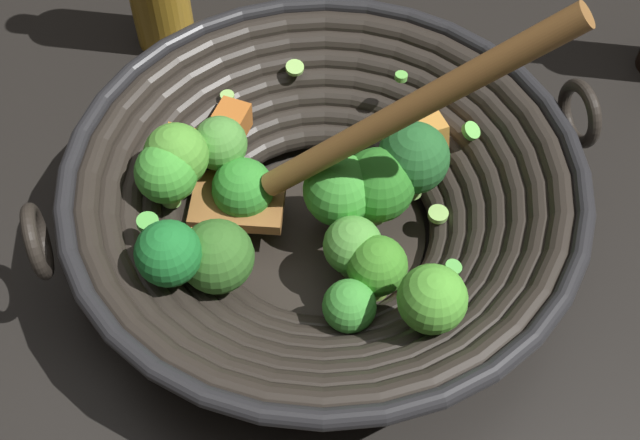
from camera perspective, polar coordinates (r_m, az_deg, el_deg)
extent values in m
plane|color=black|center=(0.65, 0.27, -1.28)|extent=(4.00, 4.00, 0.00)
cylinder|color=black|center=(0.64, 0.27, -1.03)|extent=(0.16, 0.16, 0.01)
torus|color=black|center=(0.63, 0.27, -0.31)|extent=(0.21, 0.21, 0.02)
torus|color=black|center=(0.62, 0.28, 0.17)|extent=(0.23, 0.23, 0.02)
torus|color=black|center=(0.62, 0.28, 0.65)|extent=(0.26, 0.26, 0.02)
torus|color=black|center=(0.61, 0.28, 1.15)|extent=(0.29, 0.29, 0.02)
torus|color=black|center=(0.60, 0.29, 1.66)|extent=(0.31, 0.31, 0.02)
torus|color=black|center=(0.60, 0.29, 2.19)|extent=(0.34, 0.34, 0.02)
torus|color=black|center=(0.59, 0.29, 2.72)|extent=(0.36, 0.36, 0.02)
torus|color=black|center=(0.58, 0.30, 3.27)|extent=(0.38, 0.38, 0.01)
torus|color=black|center=(0.58, -19.27, -1.43)|extent=(0.05, 0.02, 0.05)
torus|color=black|center=(0.65, 17.77, 7.13)|extent=(0.05, 0.02, 0.05)
cylinder|color=#76AB5D|center=(0.62, -9.69, 2.73)|extent=(0.02, 0.02, 0.02)
sphere|color=#54A034|center=(0.60, -10.09, 4.50)|extent=(0.05, 0.05, 0.05)
cylinder|color=#5A9A3A|center=(0.58, 1.89, -7.16)|extent=(0.02, 0.02, 0.01)
sphere|color=green|center=(0.56, 1.95, -6.10)|extent=(0.04, 0.04, 0.04)
cylinder|color=#78B440|center=(0.55, 7.59, -6.97)|extent=(0.02, 0.02, 0.02)
sphere|color=#52A834|center=(0.53, 7.91, -5.54)|extent=(0.05, 0.05, 0.05)
cylinder|color=#629139|center=(0.64, -6.81, 3.70)|extent=(0.02, 0.02, 0.02)
sphere|color=#4E933B|center=(0.62, -7.06, 5.37)|extent=(0.04, 0.04, 0.04)
cylinder|color=#7BBB57|center=(0.61, -10.40, 1.74)|extent=(0.02, 0.02, 0.02)
sphere|color=green|center=(0.59, -10.78, 3.31)|extent=(0.05, 0.05, 0.05)
cylinder|color=olive|center=(0.59, -6.97, -4.17)|extent=(0.02, 0.03, 0.02)
sphere|color=#336825|center=(0.56, -7.28, -2.56)|extent=(0.05, 0.05, 0.05)
cylinder|color=#6FB446|center=(0.56, -10.21, -3.85)|extent=(0.02, 0.02, 0.02)
sphere|color=#1D732D|center=(0.54, -10.63, -2.32)|extent=(0.05, 0.05, 0.05)
cylinder|color=#74BF5B|center=(0.60, 2.24, -3.14)|extent=(0.02, 0.02, 0.02)
sphere|color=#539E3E|center=(0.58, 2.32, -1.80)|extent=(0.04, 0.04, 0.04)
cylinder|color=#83C159|center=(0.63, -5.26, 0.72)|extent=(0.03, 0.03, 0.02)
sphere|color=#328A2D|center=(0.61, -5.45, 2.21)|extent=(0.05, 0.05, 0.05)
cylinder|color=#66953E|center=(0.63, 3.85, 0.88)|extent=(0.02, 0.02, 0.02)
sphere|color=#2C7B24|center=(0.61, 4.01, 2.68)|extent=(0.06, 0.06, 0.06)
cylinder|color=#86B956|center=(0.62, 1.32, 0.68)|extent=(0.03, 0.03, 0.01)
sphere|color=green|center=(0.60, 1.37, 2.29)|extent=(0.06, 0.06, 0.06)
cylinder|color=#79A73D|center=(0.59, 3.89, -4.58)|extent=(0.03, 0.02, 0.02)
sphere|color=#3F8927|center=(0.57, 4.04, -3.23)|extent=(0.04, 0.04, 0.04)
cylinder|color=#88BD58|center=(0.64, 6.32, 2.51)|extent=(0.03, 0.02, 0.02)
sphere|color=#24622B|center=(0.61, 6.58, 4.37)|extent=(0.06, 0.06, 0.06)
cube|color=#E79247|center=(0.61, 4.33, -3.17)|extent=(0.02, 0.02, 0.02)
cube|color=orange|center=(0.64, -6.87, 1.30)|extent=(0.03, 0.03, 0.03)
cube|color=#E2974C|center=(0.60, -7.88, -2.16)|extent=(0.03, 0.03, 0.03)
cube|color=#BF6627|center=(0.66, -6.19, 6.98)|extent=(0.03, 0.03, 0.03)
cube|color=#BA641E|center=(0.63, -9.69, 4.75)|extent=(0.04, 0.04, 0.04)
cube|color=gold|center=(0.65, 7.35, 5.98)|extent=(0.04, 0.04, 0.04)
cylinder|color=#6BC651|center=(0.66, -5.78, 4.16)|extent=(0.01, 0.01, 0.00)
cylinder|color=#99D166|center=(0.67, -6.55, 8.68)|extent=(0.01, 0.01, 0.00)
cylinder|color=#56B247|center=(0.56, -12.04, -0.17)|extent=(0.02, 0.02, 0.01)
cylinder|color=#56B247|center=(0.57, 9.34, -3.33)|extent=(0.02, 0.02, 0.01)
cylinder|color=#99D166|center=(0.58, 4.50, -4.22)|extent=(0.02, 0.02, 0.01)
cylinder|color=#6BC651|center=(0.65, 5.73, 10.01)|extent=(0.01, 0.01, 0.01)
cylinder|color=#99D166|center=(0.63, 8.31, 0.41)|extent=(0.02, 0.02, 0.01)
cylinder|color=#99D166|center=(0.68, -1.48, 10.71)|extent=(0.02, 0.02, 0.01)
cylinder|color=#6BC651|center=(0.64, 10.58, 6.18)|extent=(0.02, 0.02, 0.01)
cube|color=brown|center=(0.62, -5.79, 1.28)|extent=(0.07, 0.08, 0.01)
cylinder|color=#905E2E|center=(0.53, 6.10, 7.61)|extent=(0.07, 0.20, 0.18)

